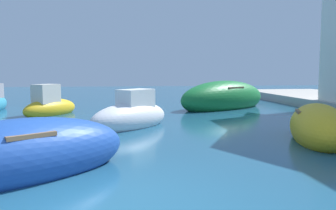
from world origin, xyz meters
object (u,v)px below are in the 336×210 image
Objects in this scene: moored_boat_2 at (224,98)px; moored_boat_4 at (50,106)px; moored_boat_1 at (20,156)px; moored_boat_6 at (318,127)px; moored_boat_0 at (131,116)px.

moored_boat_2 is 8.92m from moored_boat_4.
moored_boat_4 reaches higher than moored_boat_1.
moored_boat_2 is at bearing -44.52° from moored_boat_4.
moored_boat_4 is 11.39m from moored_boat_6.
moored_boat_1 is 7.95m from moored_boat_6.
moored_boat_4 reaches higher than moored_boat_0.
moored_boat_0 is 7.68m from moored_boat_2.
moored_boat_1 is 13.45m from moored_boat_2.
moored_boat_4 is (-3.61, 4.01, -0.00)m from moored_boat_0.
moored_boat_1 is at bearing -156.39° from moored_boat_2.
moored_boat_2 is at bearing -177.44° from moored_boat_0.
moored_boat_4 is 0.73× the size of moored_boat_6.
moored_boat_1 is 9.65m from moored_boat_4.
moored_boat_0 is 5.98m from moored_boat_1.
moored_boat_1 is 1.48× the size of moored_boat_4.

